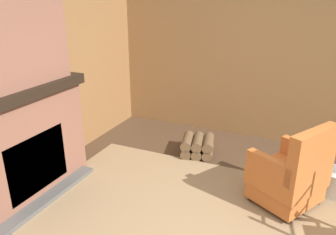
{
  "coord_description": "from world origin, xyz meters",
  "views": [
    {
      "loc": [
        0.27,
        -2.25,
        2.11
      ],
      "look_at": [
        -1.04,
        0.7,
        0.9
      ],
      "focal_mm": 35.0,
      "sensor_mm": 36.0,
      "label": 1
    }
  ],
  "objects": [
    {
      "name": "area_rug",
      "position": [
        -0.43,
        0.46,
        0.01
      ],
      "size": [
        3.79,
        2.08,
        0.01
      ],
      "color": "#997A56",
      "rests_on": "ground"
    },
    {
      "name": "firewood_stack",
      "position": [
        -1.03,
        1.7,
        0.13
      ],
      "size": [
        0.53,
        0.52,
        0.27
      ],
      "rotation": [
        0.0,
        0.0,
        0.24
      ],
      "color": "brown",
      "rests_on": "ground"
    },
    {
      "name": "storage_case",
      "position": [
        -2.49,
        0.61,
        1.32
      ],
      "size": [
        0.15,
        0.21,
        0.15
      ],
      "color": "gray",
      "rests_on": "fireplace_hearth"
    },
    {
      "name": "armchair",
      "position": [
        0.23,
        0.98,
        0.35
      ],
      "size": [
        0.84,
        0.87,
        0.93
      ],
      "rotation": [
        0.0,
        0.0,
        2.62
      ],
      "color": "#C6662D",
      "rests_on": "ground"
    },
    {
      "name": "wood_panel_wall_back",
      "position": [
        0.03,
        2.69,
        1.34
      ],
      "size": [
        5.92,
        0.09,
        2.67
      ],
      "color": "olive",
      "rests_on": "ground"
    },
    {
      "name": "fireplace_hearth",
      "position": [
        -2.44,
        0.0,
        0.62
      ],
      "size": [
        0.63,
        1.64,
        1.24
      ],
      "color": "brown",
      "rests_on": "ground"
    }
  ]
}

